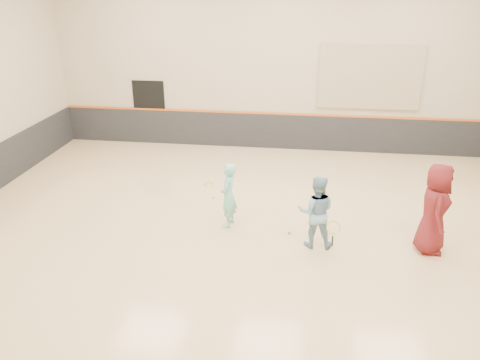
# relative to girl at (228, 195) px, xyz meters

# --- Properties ---
(room) EXTENTS (15.04, 12.04, 6.22)m
(room) POSITION_rel_girl_xyz_m (0.85, -0.34, 0.04)
(room) COLOR tan
(room) RESTS_ON ground
(wainscot_back) EXTENTS (14.90, 0.04, 1.20)m
(wainscot_back) POSITION_rel_girl_xyz_m (0.85, 5.63, -0.18)
(wainscot_back) COLOR #232326
(wainscot_back) RESTS_ON floor
(accent_stripe) EXTENTS (14.90, 0.03, 0.06)m
(accent_stripe) POSITION_rel_girl_xyz_m (0.85, 5.62, 0.44)
(accent_stripe) COLOR #D85914
(accent_stripe) RESTS_ON wall_back
(acoustic_panel) EXTENTS (3.20, 0.08, 2.00)m
(acoustic_panel) POSITION_rel_girl_xyz_m (3.65, 5.61, 1.72)
(acoustic_panel) COLOR tan
(acoustic_panel) RESTS_ON wall_back
(doorway) EXTENTS (1.10, 0.05, 2.20)m
(doorway) POSITION_rel_girl_xyz_m (-3.65, 5.64, 0.32)
(doorway) COLOR black
(doorway) RESTS_ON floor
(girl) EXTENTS (0.44, 0.61, 1.55)m
(girl) POSITION_rel_girl_xyz_m (0.00, 0.00, 0.00)
(girl) COLOR #7AD4C8
(girl) RESTS_ON floor
(instructor) EXTENTS (0.79, 0.62, 1.62)m
(instructor) POSITION_rel_girl_xyz_m (1.98, -0.64, 0.04)
(instructor) COLOR #7BA3BE
(instructor) RESTS_ON floor
(young_man) EXTENTS (0.71, 1.02, 1.97)m
(young_man) POSITION_rel_girl_xyz_m (4.40, -0.51, 0.21)
(young_man) COLOR maroon
(young_man) RESTS_ON floor
(held_racket) EXTENTS (0.43, 0.43, 0.53)m
(held_racket) POSITION_rel_girl_xyz_m (2.35, -0.92, -0.16)
(held_racket) COLOR #A1C72B
(held_racket) RESTS_ON instructor
(spare_racket) EXTENTS (0.60, 0.60, 0.12)m
(spare_racket) POSITION_rel_girl_xyz_m (-0.93, 2.25, -0.72)
(spare_racket) COLOR #A2BE29
(spare_racket) RESTS_ON floor
(ball_under_racket) EXTENTS (0.07, 0.07, 0.07)m
(ball_under_racket) POSITION_rel_girl_xyz_m (1.43, -0.23, -0.74)
(ball_under_racket) COLOR gold
(ball_under_racket) RESTS_ON floor
(ball_in_hand) EXTENTS (0.07, 0.07, 0.07)m
(ball_in_hand) POSITION_rel_girl_xyz_m (4.57, -0.71, 0.46)
(ball_in_hand) COLOR #CCEB36
(ball_in_hand) RESTS_ON young_man
(ball_beside_spare) EXTENTS (0.07, 0.07, 0.07)m
(ball_beside_spare) POSITION_rel_girl_xyz_m (-0.63, 1.39, -0.74)
(ball_beside_spare) COLOR yellow
(ball_beside_spare) RESTS_ON floor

